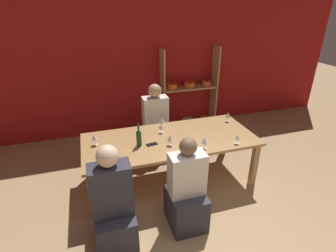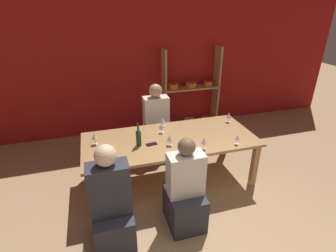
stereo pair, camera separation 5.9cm
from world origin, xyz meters
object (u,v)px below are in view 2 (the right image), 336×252
Objects in this scene: wine_glass_red_b at (170,138)px; person_near_b at (112,209)px; wine_glass_red_c at (229,115)px; cell_phone at (152,144)px; shelf_unit at (190,99)px; wine_glass_white_a at (163,120)px; wine_glass_empty_a at (237,138)px; person_far_a at (157,129)px; wine_glass_red_d at (204,141)px; wine_glass_empty_b at (95,136)px; dining_table at (170,143)px; wine_bottle_green at (139,137)px; wine_glass_red_a at (162,126)px; person_near_a at (185,195)px.

person_near_b reaches higher than wine_glass_red_b.
cell_phone is (-1.36, -0.37, -0.11)m from wine_glass_red_c.
wine_glass_white_a is (-0.96, -1.35, 0.22)m from shelf_unit.
wine_glass_empty_a is at bearing -93.58° from shelf_unit.
wine_glass_white_a is 0.57m from person_far_a.
wine_glass_red_d reaches higher than wine_glass_empty_a.
wine_glass_empty_b is (-0.96, 0.31, 0.01)m from wine_glass_red_b.
wine_glass_red_c reaches higher than cell_phone.
wine_glass_white_a is 1.17m from wine_glass_empty_a.
wine_bottle_green is (-0.46, -0.07, 0.20)m from dining_table.
wine_glass_red_c is 1.26m from person_far_a.
cell_phone is at bearing -164.66° from wine_glass_red_c.
person_near_b is (-1.75, -0.47, -0.37)m from wine_glass_empty_a.
wine_glass_white_a is 1.07m from wine_glass_empty_b.
wine_glass_red_a is 0.74m from wine_glass_red_d.
wine_glass_white_a is (0.07, 0.20, 0.00)m from wine_glass_red_a.
wine_glass_empty_b is 1.03× the size of cell_phone.
wine_glass_empty_a reaches higher than cell_phone.
shelf_unit is at bearing 54.55° from wine_glass_white_a.
wine_bottle_green is at bearing 171.89° from cell_phone.
wine_glass_red_d is 0.48m from wine_glass_empty_a.
person_near_a is 0.92× the size of person_far_a.
wine_glass_red_c is at bearing 30.28° from person_near_b.
cell_phone is (-0.22, -0.31, -0.10)m from wine_glass_red_a.
shelf_unit is 5.23× the size of wine_bottle_green.
person_near_a is at bearing -132.30° from wine_glass_red_d.
wine_glass_red_b is 0.46m from wine_glass_red_d.
shelf_unit is 1.31m from person_far_a.
wine_glass_red_c is at bearing 12.84° from wine_bottle_green.
wine_glass_red_c is 0.14× the size of person_near_a.
shelf_unit is 10.60× the size of cell_phone.
person_far_a is (1.04, 0.74, -0.37)m from wine_glass_empty_b.
wine_bottle_green reaches higher than wine_glass_red_a.
shelf_unit reaches higher than wine_glass_white_a.
shelf_unit is 3.25m from person_near_b.
wine_glass_empty_b is at bearing -174.96° from wine_glass_red_a.
wine_bottle_green reaches higher than wine_glass_empty_b.
dining_table is at bearing 89.12° from person_far_a.
wine_bottle_green is 0.87m from wine_glass_red_d.
shelf_unit reaches higher than wine_glass_empty_a.
person_near_a is (-0.08, -1.27, -0.40)m from wine_glass_white_a.
wine_glass_white_a is at bearing 172.73° from wine_glass_red_c.
wine_glass_red_b is at bearing -88.82° from wine_glass_red_a.
person_far_a reaches higher than dining_table.
wine_glass_red_d reaches higher than wine_glass_red_b.
wine_glass_empty_b is 0.14× the size of person_near_a.
wine_glass_empty_b is at bearing 163.21° from cell_phone.
wine_glass_white_a is 1.34m from person_near_a.
wine_glass_empty_b reaches higher than cell_phone.
shelf_unit reaches higher than person_far_a.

